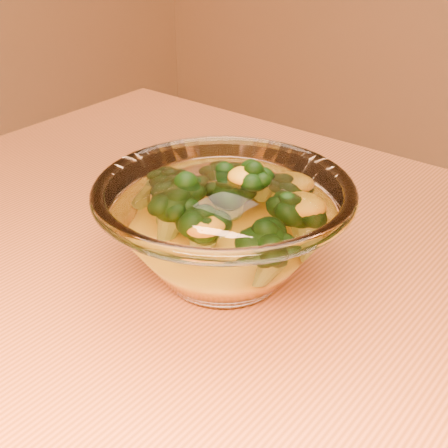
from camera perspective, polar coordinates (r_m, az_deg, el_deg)
The scene contains 4 objects.
table at distance 0.59m, azimuth 7.79°, elevation -18.07°, with size 1.20×0.80×0.75m.
glass_bowl at distance 0.57m, azimuth 0.00°, elevation -0.44°, with size 0.23×0.23×0.10m.
cheese_sauce at distance 0.58m, azimuth 0.00°, elevation -2.32°, with size 0.13×0.13×0.04m, color orange.
broccoli_heap at distance 0.57m, azimuth 0.51°, elevation 1.35°, with size 0.18×0.14×0.07m.
Camera 1 is at (0.19, -0.36, 1.09)m, focal length 50.00 mm.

